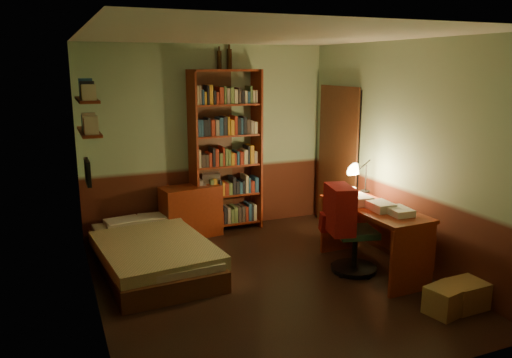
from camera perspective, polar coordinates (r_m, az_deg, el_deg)
name	(u,v)px	position (r m, az deg, el deg)	size (l,w,h in m)	color
floor	(265,282)	(5.60, 1.01, -11.68)	(3.50, 4.00, 0.02)	black
ceiling	(266,35)	(5.10, 1.13, 16.18)	(3.50, 4.00, 0.02)	silver
wall_back	(208,139)	(7.05, -5.56, 4.53)	(3.50, 0.02, 2.60)	#8EAB87
wall_left	(88,180)	(4.78, -18.64, -0.10)	(0.02, 4.00, 2.60)	#8EAB87
wall_right	(402,154)	(6.11, 16.38, 2.77)	(0.02, 4.00, 2.60)	#8EAB87
wall_front	(385,219)	(3.50, 14.49, -4.42)	(3.50, 0.02, 2.60)	#8EAB87
doorway	(339,160)	(7.18, 9.47, 2.13)	(0.06, 0.90, 2.00)	black
door_trim	(337,160)	(7.16, 9.24, 2.11)	(0.02, 0.98, 2.08)	#412011
bed	(151,242)	(5.98, -11.89, -7.05)	(1.10, 2.06, 0.61)	#8D8D55
dresser	(191,211)	(6.93, -7.44, -3.69)	(0.79, 0.40, 0.71)	maroon
mini_stereo	(211,178)	(7.03, -5.18, 0.15)	(0.25, 0.19, 0.13)	#B2B2B7
bookshelf	(226,152)	(6.99, -3.46, 3.10)	(0.97, 0.30, 2.26)	maroon
bottle_left	(219,60)	(6.98, -4.22, 13.40)	(0.06, 0.06, 0.24)	black
bottle_right	(229,59)	(7.03, -3.07, 13.53)	(0.07, 0.07, 0.27)	black
desk	(373,238)	(5.92, 13.18, -6.60)	(0.58, 1.41, 0.75)	maroon
paper_stack	(343,191)	(6.25, 9.92, -1.31)	(0.19, 0.26, 0.10)	silver
desk_lamp	(366,168)	(6.37, 12.50, 1.24)	(0.19, 0.19, 0.62)	black
office_chair	(356,227)	(5.77, 11.34, -5.42)	(0.53, 0.47, 1.06)	#2A543C
red_jacket	(327,156)	(5.62, 8.15, 2.61)	(0.25, 0.45, 0.53)	#A11616
wall_shelf_lower	(89,132)	(5.82, -18.53, 5.14)	(0.20, 0.90, 0.03)	maroon
wall_shelf_upper	(87,100)	(5.78, -18.78, 8.57)	(0.20, 0.90, 0.03)	maroon
framed_picture	(88,172)	(5.37, -18.68, 0.74)	(0.04, 0.32, 0.26)	black
cardboard_box_a	(446,300)	(5.21, 20.89, -12.81)	(0.36, 0.29, 0.27)	olive
cardboard_box_b	(465,295)	(5.39, 22.79, -12.08)	(0.38, 0.31, 0.27)	olive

